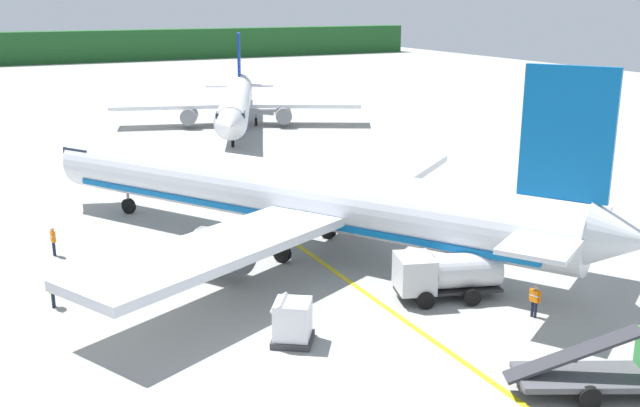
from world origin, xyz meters
The scene contains 10 objects.
ground centered at (0.00, 48.00, -0.10)m, with size 240.00×320.00×0.20m, color #999993.
airliner_foreground centered at (8.49, 14.97, 3.39)m, with size 31.45×36.99×11.90m.
airliner_mid_apron centered at (20.53, 58.70, 2.99)m, with size 29.53×35.15×10.48m.
service_truck_baggage centered at (12.17, 4.14, 1.39)m, with size 5.73×3.47×2.40m.
service_truck_catering centered at (13.26, -6.91, 1.16)m, with size 7.21×4.90×2.78m.
cargo_container_mid centered at (3.07, 2.99, 1.00)m, with size 2.47×2.47×2.11m.
crew_marshaller centered at (-5.09, 19.85, 1.06)m, with size 0.30×0.62×1.79m.
crew_loader_left centered at (-6.08, 11.82, 0.95)m, with size 0.35×0.61×1.61m.
crew_loader_right centered at (14.71, 0.33, 0.95)m, with size 0.34×0.61×1.62m.
apron_guide_line centered at (8.86, 10.45, 0.01)m, with size 0.30×60.00×0.01m, color yellow.
Camera 1 is at (-9.02, -24.62, 14.90)m, focal length 41.20 mm.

